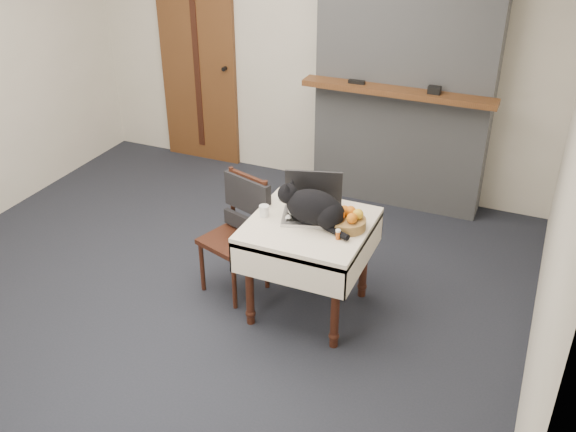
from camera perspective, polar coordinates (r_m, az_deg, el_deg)
name	(u,v)px	position (r m, az deg, el deg)	size (l,w,h in m)	color
ground	(212,281)	(4.87, -6.75, -5.77)	(4.50, 4.50, 0.00)	black
room_shell	(231,30)	(4.51, -5.11, 16.15)	(4.52, 4.01, 2.61)	beige
door	(198,64)	(6.55, -8.00, 13.26)	(0.82, 0.10, 2.00)	brown
chimney	(407,61)	(5.59, 10.49, 13.42)	(1.62, 0.48, 2.60)	gray
side_table	(309,237)	(4.24, 1.90, -1.90)	(0.78, 0.78, 0.70)	#36140E
laptop	(312,205)	(4.25, 2.18, 1.02)	(0.46, 0.42, 0.28)	#B7B7BC
cat	(315,208)	(4.11, 2.41, 0.71)	(0.55, 0.27, 0.27)	black
cream_jar	(264,211)	(4.24, -2.14, 0.46)	(0.07, 0.07, 0.07)	white
pill_bottle	(338,234)	(4.00, 4.47, -1.63)	(0.03, 0.03, 0.07)	#B14E15
fruit_basket	(348,220)	(4.11, 5.36, -0.39)	(0.24, 0.24, 0.13)	olive
desk_clutter	(338,221)	(4.20, 4.45, -0.48)	(0.15, 0.02, 0.01)	black
chair	(241,218)	(4.53, -4.16, -0.18)	(0.49, 0.49, 0.87)	#36140E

